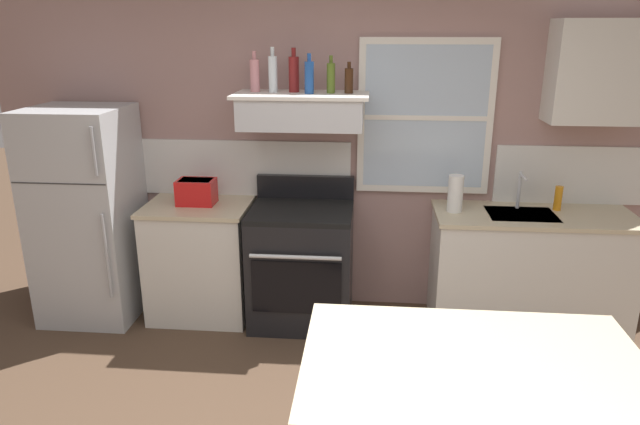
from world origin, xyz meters
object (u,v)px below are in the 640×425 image
object	(u,v)px
toaster	(196,191)
bottle_red_label_wine	(294,74)
bottle_clear_tall	(273,73)
dish_soap_bottle	(558,198)
bottle_olive_oil_square	(331,77)
bottle_rose_pink	(255,75)
stove_range	(302,264)
paper_towel_roll	(455,194)
refrigerator	(88,215)
bottle_brown_stout	(349,80)
bottle_blue_liqueur	(309,77)

from	to	relation	value
toaster	bottle_red_label_wine	bearing A→B (deg)	8.18
bottle_clear_tall	dish_soap_bottle	size ratio (longest dim) A/B	1.75
bottle_clear_tall	dish_soap_bottle	world-z (taller)	bottle_clear_tall
bottle_olive_oil_square	bottle_rose_pink	bearing A→B (deg)	175.18
bottle_olive_oil_square	bottle_red_label_wine	bearing A→B (deg)	169.26
stove_range	bottle_clear_tall	bearing A→B (deg)	148.73
bottle_red_label_wine	dish_soap_bottle	bearing A→B (deg)	-0.59
stove_range	paper_towel_roll	bearing A→B (deg)	1.91
toaster	dish_soap_bottle	xyz separation A→B (m)	(2.68, 0.09, -0.01)
refrigerator	stove_range	distance (m)	1.69
dish_soap_bottle	toaster	bearing A→B (deg)	-178.15
toaster	refrigerator	bearing A→B (deg)	-175.03
refrigerator	bottle_olive_oil_square	bearing A→B (deg)	3.97
stove_range	paper_towel_roll	size ratio (longest dim) A/B	4.04
bottle_brown_stout	dish_soap_bottle	distance (m)	1.76
refrigerator	bottle_clear_tall	size ratio (longest dim) A/B	5.19
bottle_clear_tall	bottle_red_label_wine	size ratio (longest dim) A/B	1.02
bottle_rose_pink	stove_range	bearing A→B (deg)	-23.82
bottle_red_label_wine	bottle_brown_stout	world-z (taller)	bottle_red_label_wine
toaster	bottle_red_label_wine	size ratio (longest dim) A/B	0.96
bottle_clear_tall	bottle_blue_liqueur	size ratio (longest dim) A/B	1.14
bottle_rose_pink	bottle_blue_liqueur	world-z (taller)	bottle_rose_pink
refrigerator	bottle_olive_oil_square	world-z (taller)	bottle_olive_oil_square
bottle_blue_liqueur	paper_towel_roll	bearing A→B (deg)	-1.34
dish_soap_bottle	bottle_rose_pink	bearing A→B (deg)	179.61
dish_soap_bottle	bottle_brown_stout	bearing A→B (deg)	-178.91
bottle_red_label_wine	bottle_blue_liqueur	world-z (taller)	bottle_red_label_wine
paper_towel_roll	toaster	bearing A→B (deg)	179.61
bottle_olive_oil_square	dish_soap_bottle	world-z (taller)	bottle_olive_oil_square
bottle_red_label_wine	bottle_blue_liqueur	distance (m)	0.15
refrigerator	bottle_red_label_wine	distance (m)	1.92
refrigerator	stove_range	xyz separation A→B (m)	(1.65, 0.02, -0.35)
bottle_brown_stout	bottle_olive_oil_square	bearing A→B (deg)	-179.07
bottle_rose_pink	bottle_olive_oil_square	xyz separation A→B (m)	(0.55, -0.05, -0.01)
bottle_clear_tall	bottle_red_label_wine	distance (m)	0.15
bottle_rose_pink	bottle_clear_tall	world-z (taller)	bottle_clear_tall
stove_range	refrigerator	bearing A→B (deg)	-179.20
bottle_clear_tall	dish_soap_bottle	xyz separation A→B (m)	(2.09, 0.01, -0.88)
stove_range	dish_soap_bottle	world-z (taller)	same
bottle_blue_liqueur	bottle_clear_tall	bearing A→B (deg)	166.43
stove_range	bottle_blue_liqueur	distance (m)	1.40
bottle_brown_stout	paper_towel_roll	distance (m)	1.12
bottle_red_label_wine	bottle_olive_oil_square	xyz separation A→B (m)	(0.27, -0.05, -0.02)
stove_range	dish_soap_bottle	xyz separation A→B (m)	(1.88, 0.14, 0.54)
toaster	bottle_red_label_wine	world-z (taller)	bottle_red_label_wine
refrigerator	bottle_brown_stout	size ratio (longest dim) A/B	7.54
bottle_rose_pink	bottle_blue_liqueur	bearing A→B (deg)	-12.59
bottle_red_label_wine	bottle_brown_stout	size ratio (longest dim) A/B	1.42
bottle_red_label_wine	paper_towel_roll	size ratio (longest dim) A/B	1.15
bottle_olive_oil_square	paper_towel_roll	size ratio (longest dim) A/B	0.96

